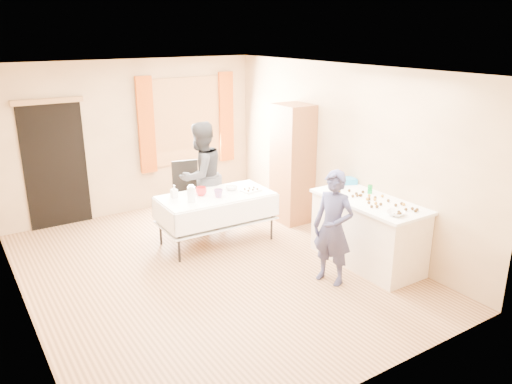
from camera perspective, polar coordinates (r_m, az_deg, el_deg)
floor at (r=6.80m, az=-5.17°, el=-8.80°), size 4.50×5.50×0.02m
ceiling at (r=6.08m, az=-5.88°, el=13.79°), size 4.50×5.50×0.02m
wall_back at (r=8.79m, az=-13.90°, el=6.06°), size 4.50×0.02×2.60m
wall_front at (r=4.20m, az=12.32°, el=-7.08°), size 4.50×0.02×2.60m
wall_left at (r=5.70m, az=-26.07°, el=-1.78°), size 0.02×5.50×2.60m
wall_right at (r=7.58m, az=9.87°, el=4.44°), size 0.02×5.50×2.60m
window_frame at (r=9.08m, az=-7.91°, el=8.08°), size 1.32×0.06×1.52m
window_pane at (r=9.07m, az=-7.87°, el=8.06°), size 1.20×0.02×1.40m
curtain_left at (r=8.74m, az=-12.43°, el=7.43°), size 0.28×0.06×1.65m
curtain_right at (r=9.39m, az=-3.43°, el=8.54°), size 0.28×0.06×1.65m
doorway at (r=8.51m, az=-21.94°, el=2.80°), size 0.95×0.04×2.00m
door_lintel at (r=8.29m, az=-22.73°, el=9.55°), size 1.05×0.06×0.08m
cabinet at (r=8.14m, az=4.19°, el=3.21°), size 0.50×0.60×1.94m
counter at (r=6.93m, az=12.65°, el=-4.44°), size 0.76×1.60×0.91m
party_table at (r=7.43m, az=-4.55°, el=-2.54°), size 1.69×0.89×0.75m
chair at (r=8.24m, az=-7.73°, el=-1.55°), size 0.51×0.51×1.03m
girl at (r=6.23m, az=8.80°, el=-4.07°), size 0.75×0.69×1.46m
woman at (r=7.91m, az=-6.28°, el=1.85°), size 1.21×1.13×1.72m
soda_can at (r=7.01m, az=12.90°, el=0.31°), size 0.08×0.08×0.12m
mixing_bowl at (r=6.27m, az=15.67°, el=-2.36°), size 0.37×0.37×0.05m
foam_block at (r=7.15m, az=9.29°, el=0.71°), size 0.18×0.15×0.08m
blue_basket at (r=7.40m, az=10.19°, el=1.26°), size 0.35×0.30×0.08m
pitcher at (r=7.02m, az=-7.39°, el=-0.29°), size 0.12×0.12×0.22m
cup_red at (r=7.30m, az=-6.28°, el=0.08°), size 0.19×0.19×0.13m
cup_rainbow at (r=7.19m, az=-4.32°, el=-0.16°), size 0.21×0.21×0.12m
small_bowl at (r=7.53m, az=-2.82°, el=0.46°), size 0.22×0.22×0.06m
pastry_tray at (r=7.46m, az=-0.57°, el=0.18°), size 0.31×0.25×0.02m
bottle at (r=7.24m, az=-9.36°, el=0.07°), size 0.10×0.10×0.19m
cake_balls at (r=6.65m, az=13.78°, el=-1.07°), size 0.47×1.12×0.04m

